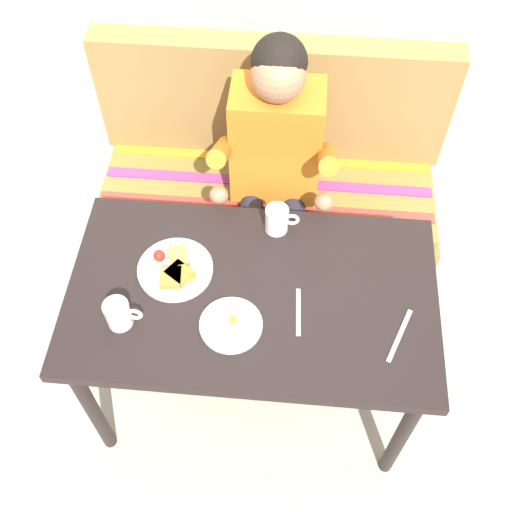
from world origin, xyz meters
TOP-DOWN VIEW (x-y plane):
  - ground_plane at (0.00, 0.00)m, footprint 8.00×8.00m
  - table at (0.00, 0.00)m, footprint 1.20×0.70m
  - couch at (0.00, 0.76)m, footprint 1.44×0.56m
  - person at (0.03, 0.59)m, footprint 0.45×0.61m
  - plate_breakfast at (-0.26, 0.06)m, footprint 0.25×0.25m
  - plate_eggs at (-0.05, -0.13)m, footprint 0.20×0.20m
  - coffee_mug at (0.06, 0.27)m, footprint 0.12×0.08m
  - coffee_mug_second at (-0.40, -0.15)m, footprint 0.12×0.08m
  - fork at (0.15, -0.06)m, footprint 0.02×0.17m
  - knife at (0.47, -0.12)m, footprint 0.09×0.19m

SIDE VIEW (x-z plane):
  - ground_plane at x=0.00m, z-range 0.00..0.00m
  - couch at x=0.00m, z-range -0.17..0.83m
  - table at x=0.00m, z-range 0.28..1.01m
  - fork at x=0.15m, z-range 0.73..0.73m
  - knife at x=0.47m, z-range 0.73..0.73m
  - plate_eggs at x=-0.05m, z-range 0.72..0.76m
  - person at x=0.03m, z-range 0.13..1.35m
  - plate_breakfast at x=-0.26m, z-range 0.72..0.77m
  - coffee_mug_second at x=-0.40m, z-range 0.73..0.83m
  - coffee_mug at x=0.06m, z-range 0.73..0.83m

